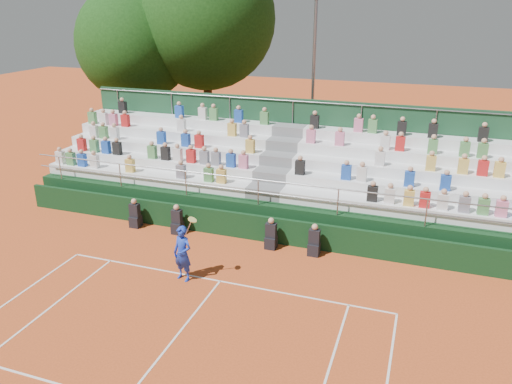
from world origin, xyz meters
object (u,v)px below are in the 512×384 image
(tennis_player, at_px, (183,253))
(tree_east, at_px, (205,19))
(floodlight_mast, at_px, (314,72))
(tree_west, at_px, (134,44))

(tennis_player, height_order, tree_east, tree_east)
(floodlight_mast, bearing_deg, tree_west, 177.93)
(tennis_player, distance_m, floodlight_mast, 13.25)
(floodlight_mast, bearing_deg, tennis_player, -95.26)
(tree_east, distance_m, floodlight_mast, 7.35)
(tree_west, xyz_separation_m, tree_east, (3.75, 1.50, 1.32))
(floodlight_mast, bearing_deg, tree_east, 164.36)
(tree_east, height_order, floodlight_mast, tree_east)
(tennis_player, bearing_deg, floodlight_mast, 84.74)
(tree_west, distance_m, tree_east, 4.24)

